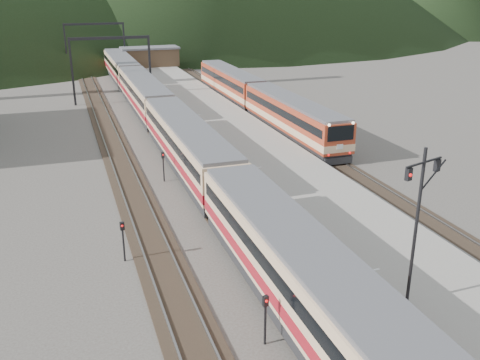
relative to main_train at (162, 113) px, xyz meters
name	(u,v)px	position (x,y,z in m)	size (l,w,h in m)	color
track_main	(160,130)	(0.00, 1.75, -2.07)	(2.60, 200.00, 0.23)	black
track_far	(109,134)	(-5.00, 1.75, -2.07)	(2.60, 200.00, 0.23)	black
track_second	(266,121)	(11.50, 1.75, -2.07)	(2.60, 200.00, 0.23)	black
platform	(218,126)	(5.60, -0.25, -1.64)	(8.00, 100.00, 1.00)	gray
gantry_near	(111,57)	(-2.85, 16.75, 3.45)	(9.55, 0.25, 8.00)	black
gantry_far	(95,38)	(-2.85, 41.75, 3.45)	(9.55, 0.25, 8.00)	black
station_shed	(150,56)	(5.60, 39.75, 0.43)	(9.40, 4.40, 3.10)	#4E3A27
main_train	(162,113)	(0.00, 0.00, 0.00)	(3.12, 85.47, 3.81)	beige
second_train	(257,99)	(11.50, 4.62, -0.21)	(2.78, 37.87, 3.39)	#A43820
signal_mast	(418,212)	(4.12, -33.91, 3.10)	(2.12, 0.79, 6.95)	black
short_signal_a	(265,313)	(-2.19, -33.38, -0.67)	(0.25, 0.20, 2.27)	black
short_signal_b	(163,163)	(-2.41, -13.06, -0.67)	(0.25, 0.21, 2.27)	black
short_signal_c	(123,236)	(-6.74, -24.49, -0.67)	(0.24, 0.20, 2.27)	black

